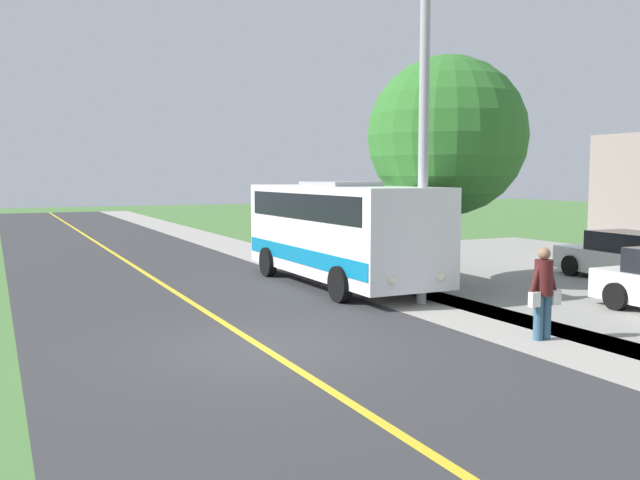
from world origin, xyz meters
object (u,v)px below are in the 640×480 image
street_light_pole (420,98)px  pedestrian_with_bags (543,290)px  tree_curbside (447,136)px  parked_car_near (630,258)px  shuttle_bus_front (340,228)px

street_light_pole → pedestrian_with_bags: bearing=91.4°
pedestrian_with_bags → tree_curbside: size_ratio=0.27×
pedestrian_with_bags → parked_car_near: size_ratio=0.39×
shuttle_bus_front → tree_curbside: bearing=159.0°
shuttle_bus_front → street_light_pole: (-0.34, 3.41, 3.30)m
parked_car_near → tree_curbside: 6.58m
parked_car_near → tree_curbside: bearing=-21.5°
shuttle_bus_front → parked_car_near: (-8.02, 3.13, -0.93)m
pedestrian_with_bags → street_light_pole: bearing=-88.6°
shuttle_bus_front → pedestrian_with_bags: size_ratio=4.47×
street_light_pole → parked_car_near: 8.77m
street_light_pole → tree_curbside: size_ratio=1.39×
pedestrian_with_bags → tree_curbside: (-2.41, -6.34, 3.26)m
pedestrian_with_bags → street_light_pole: size_ratio=0.20×
shuttle_bus_front → parked_car_near: 8.66m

